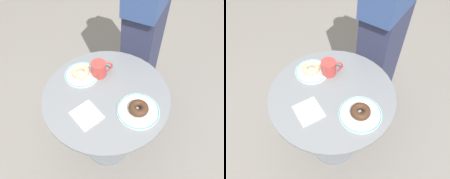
% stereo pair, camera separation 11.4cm
% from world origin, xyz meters
% --- Properties ---
extents(ground_plane, '(7.00, 7.00, 0.02)m').
position_xyz_m(ground_plane, '(0.00, 0.00, -0.01)').
color(ground_plane, gray).
extents(cafe_table, '(0.72, 0.72, 0.70)m').
position_xyz_m(cafe_table, '(0.00, 0.00, 0.50)').
color(cafe_table, slate).
rests_on(cafe_table, ground).
extents(plate_left, '(0.20, 0.20, 0.01)m').
position_xyz_m(plate_left, '(-0.20, -0.02, 0.71)').
color(plate_left, white).
rests_on(plate_left, cafe_table).
extents(plate_right, '(0.22, 0.22, 0.01)m').
position_xyz_m(plate_right, '(0.20, 0.05, 0.71)').
color(plate_right, white).
rests_on(plate_right, cafe_table).
extents(donut_glazed, '(0.15, 0.15, 0.03)m').
position_xyz_m(donut_glazed, '(-0.21, -0.02, 0.73)').
color(donut_glazed, '#E0B789').
rests_on(donut_glazed, plate_left).
extents(donut_chocolate, '(0.14, 0.14, 0.04)m').
position_xyz_m(donut_chocolate, '(0.20, 0.05, 0.73)').
color(donut_chocolate, '#422819').
rests_on(donut_chocolate, plate_right).
extents(paper_napkin, '(0.15, 0.13, 0.01)m').
position_xyz_m(paper_napkin, '(0.04, -0.17, 0.71)').
color(paper_napkin, white).
rests_on(paper_napkin, cafe_table).
extents(coffee_mug, '(0.09, 0.13, 0.09)m').
position_xyz_m(coffee_mug, '(-0.14, 0.07, 0.75)').
color(coffee_mug, '#B73D38').
rests_on(coffee_mug, cafe_table).
extents(person_figure, '(0.38, 0.51, 1.75)m').
position_xyz_m(person_figure, '(-0.25, 0.59, 0.86)').
color(person_figure, '#2D3351').
rests_on(person_figure, ground).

